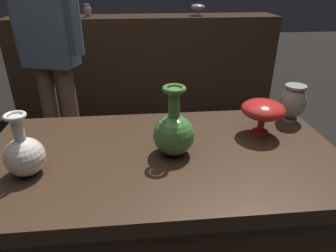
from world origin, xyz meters
name	(u,v)px	position (x,y,z in m)	size (l,w,h in m)	color
display_plinth	(163,238)	(0.00, 0.00, 0.40)	(1.20, 0.64, 0.80)	#382619
back_display_shelf	(145,66)	(0.00, 2.20, 0.49)	(2.60, 0.40, 0.99)	#382619
vase_centerpiece	(174,132)	(0.04, -0.01, 0.88)	(0.14, 0.14, 0.23)	#477A38
vase_tall_behind	(263,110)	(0.38, 0.10, 0.90)	(0.16, 0.16, 0.13)	red
vase_left_accent	(24,155)	(-0.41, -0.08, 0.87)	(0.12, 0.12, 0.20)	silver
vase_right_accent	(293,102)	(0.54, 0.19, 0.88)	(0.10, 0.10, 0.15)	gray
shelf_vase_left	(87,10)	(-0.52, 2.17, 1.05)	(0.07, 0.07, 0.11)	gray
shelf_vase_far_left	(28,6)	(-1.04, 2.15, 1.09)	(0.16, 0.16, 0.14)	#7A388E
shelf_vase_right	(198,7)	(0.52, 2.17, 1.07)	(0.13, 0.13, 0.11)	gray
visitor_near_left	(48,40)	(-0.62, 1.09, 0.98)	(0.45, 0.28, 1.66)	brown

